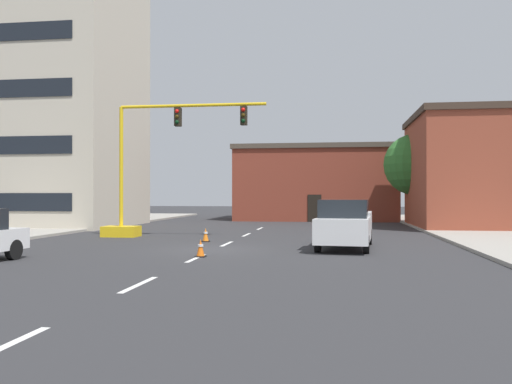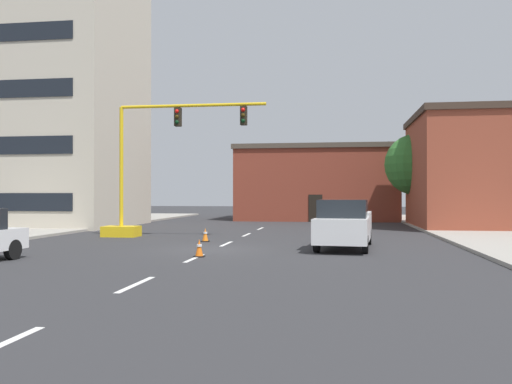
{
  "view_description": "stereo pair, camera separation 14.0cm",
  "coord_description": "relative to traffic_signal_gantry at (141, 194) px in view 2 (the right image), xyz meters",
  "views": [
    {
      "loc": [
        4.67,
        -21.14,
        2.19
      ],
      "look_at": [
        0.65,
        7.12,
        2.33
      ],
      "focal_mm": 38.04,
      "sensor_mm": 36.0,
      "label": 1
    },
    {
      "loc": [
        4.81,
        -21.12,
        2.19
      ],
      "look_at": [
        0.65,
        7.12,
        2.33
      ],
      "focal_mm": 38.04,
      "sensor_mm": 36.0,
      "label": 2
    }
  ],
  "objects": [
    {
      "name": "traffic_cone_roadside_b",
      "position": [
        5.26,
        -8.38,
        -1.9
      ],
      "size": [
        0.36,
        0.36,
        0.63
      ],
      "color": "black",
      "rests_on": "ground_plane"
    },
    {
      "name": "traffic_cone_roadside_a",
      "position": [
        3.99,
        -2.31,
        -1.89
      ],
      "size": [
        0.36,
        0.36,
        0.65
      ],
      "color": "black",
      "rests_on": "ground_plane"
    },
    {
      "name": "lane_stripe_seg_5",
      "position": [
        5.19,
        7.72,
        -2.21
      ],
      "size": [
        0.16,
        2.4,
        0.01
      ],
      "primitive_type": "cube",
      "color": "silver",
      "rests_on": "ground_plane"
    },
    {
      "name": "lane_stripe_seg_4",
      "position": [
        5.19,
        2.22,
        -2.21
      ],
      "size": [
        0.16,
        2.4,
        0.01
      ],
      "primitive_type": "cube",
      "color": "silver",
      "rests_on": "ground_plane"
    },
    {
      "name": "lane_stripe_seg_3",
      "position": [
        5.19,
        -3.28,
        -2.21
      ],
      "size": [
        0.16,
        2.4,
        0.01
      ],
      "primitive_type": "cube",
      "color": "silver",
      "rests_on": "ground_plane"
    },
    {
      "name": "building_brick_center",
      "position": [
        8.39,
        21.6,
        0.98
      ],
      "size": [
        13.78,
        9.9,
        6.37
      ],
      "color": "brown",
      "rests_on": "ground_plane"
    },
    {
      "name": "lane_stripe_seg_1",
      "position": [
        5.19,
        -14.28,
        -2.21
      ],
      "size": [
        0.16,
        2.4,
        0.01
      ],
      "primitive_type": "cube",
      "color": "silver",
      "rests_on": "ground_plane"
    },
    {
      "name": "pickup_truck_white",
      "position": [
        10.35,
        -4.61,
        -1.24
      ],
      "size": [
        2.49,
        5.56,
        1.99
      ],
      "color": "white",
      "rests_on": "ground_plane"
    },
    {
      "name": "traffic_signal_gantry",
      "position": [
        0.0,
        0.0,
        0.0
      ],
      "size": [
        8.51,
        1.2,
        6.83
      ],
      "color": "yellow",
      "rests_on": "ground_plane"
    },
    {
      "name": "building_tall_left",
      "position": [
        -11.77,
        8.78,
        8.36
      ],
      "size": [
        15.3,
        10.53,
        21.12
      ],
      "color": "beige",
      "rests_on": "ground_plane"
    },
    {
      "name": "lane_stripe_seg_2",
      "position": [
        5.19,
        -8.78,
        -2.21
      ],
      "size": [
        0.16,
        2.4,
        0.01
      ],
      "primitive_type": "cube",
      "color": "silver",
      "rests_on": "ground_plane"
    },
    {
      "name": "sidewalk_right",
      "position": [
        18.08,
        2.22,
        -2.14
      ],
      "size": [
        6.0,
        56.0,
        0.14
      ],
      "primitive_type": "cube",
      "color": "#9E998E",
      "rests_on": "ground_plane"
    },
    {
      "name": "ground_plane",
      "position": [
        5.19,
        -5.78,
        -2.21
      ],
      "size": [
        160.0,
        160.0,
        0.0
      ],
      "primitive_type": "plane",
      "color": "#2D2D30"
    },
    {
      "name": "tree_right_far",
      "position": [
        15.73,
        13.48,
        2.15
      ],
      "size": [
        4.44,
        4.44,
        6.59
      ],
      "color": "#4C3823",
      "rests_on": "ground_plane"
    },
    {
      "name": "sidewalk_left",
      "position": [
        -7.7,
        2.22,
        -2.14
      ],
      "size": [
        6.0,
        56.0,
        0.14
      ],
      "primitive_type": "cube",
      "color": "#9E998E",
      "rests_on": "ground_plane"
    }
  ]
}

